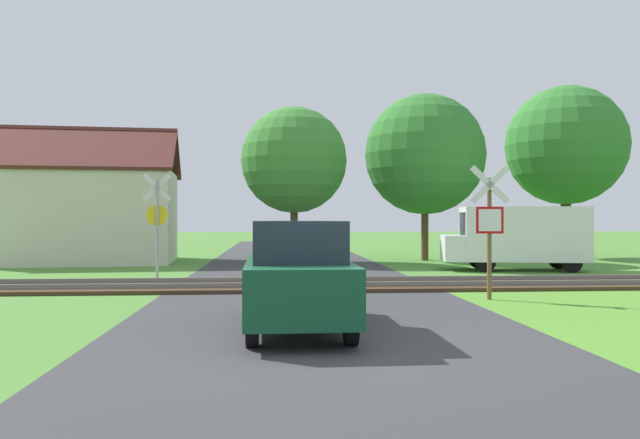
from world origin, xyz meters
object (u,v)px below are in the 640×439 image
at_px(crossing_sign_far, 157,217).
at_px(house, 86,213).
at_px(tree_center, 294,160).
at_px(mail_truck, 518,235).
at_px(tree_right, 425,155).
at_px(parked_car, 297,275).
at_px(tree_far, 566,146).
at_px(stop_sign_near, 490,224).

distance_m(crossing_sign_far, house, 8.56).
bearing_deg(tree_center, mail_truck, -32.05).
xyz_separation_m(tree_right, parked_car, (-6.25, -16.75, -3.75)).
bearing_deg(tree_center, parked_car, -91.74).
xyz_separation_m(house, tree_far, (21.35, 1.18, 3.15)).
distance_m(stop_sign_near, tree_far, 17.10).
bearing_deg(tree_center, tree_far, 7.78).
xyz_separation_m(stop_sign_near, tree_far, (8.70, 14.30, 3.51)).
distance_m(crossing_sign_far, tree_center, 8.51).
bearing_deg(mail_truck, crossing_sign_far, 108.87).
distance_m(tree_center, tree_right, 5.82).
bearing_deg(mail_truck, house, 81.25).
bearing_deg(house, mail_truck, -23.14).
bearing_deg(crossing_sign_far, tree_center, 41.21).
height_order(tree_right, mail_truck, tree_right).
xyz_separation_m(tree_right, tree_far, (6.89, 1.02, 0.57)).
bearing_deg(crossing_sign_far, parked_car, -82.86).
relative_size(stop_sign_near, house, 0.38).
relative_size(house, tree_center, 1.22).
height_order(crossing_sign_far, tree_right, tree_right).
distance_m(crossing_sign_far, mail_truck, 12.33).
bearing_deg(tree_far, stop_sign_near, -121.32).
height_order(stop_sign_near, mail_truck, stop_sign_near).
bearing_deg(house, tree_far, -1.81).
distance_m(tree_far, parked_car, 22.52).
height_order(tree_far, mail_truck, tree_far).
distance_m(stop_sign_near, crossing_sign_far, 10.14).
distance_m(tree_right, tree_far, 6.99).
bearing_deg(mail_truck, tree_far, -27.46).
xyz_separation_m(house, tree_center, (8.69, -0.55, 2.23)).
distance_m(crossing_sign_far, tree_far, 19.40).
bearing_deg(tree_right, tree_far, 8.41).
height_order(stop_sign_near, tree_right, tree_right).
distance_m(house, tree_far, 21.61).
height_order(crossing_sign_far, house, house).
xyz_separation_m(tree_right, mail_truck, (1.96, -5.55, -3.41)).
bearing_deg(tree_center, tree_right, 7.03).
height_order(crossing_sign_far, tree_far, tree_far).
xyz_separation_m(tree_center, tree_right, (5.76, 0.71, 0.35)).
relative_size(tree_center, parked_car, 1.62).
relative_size(stop_sign_near, parked_car, 0.75).
bearing_deg(tree_far, house, -176.84).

